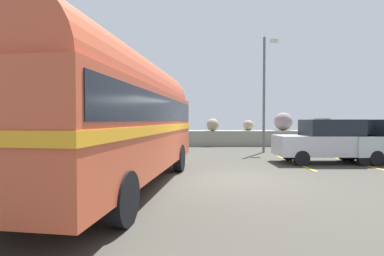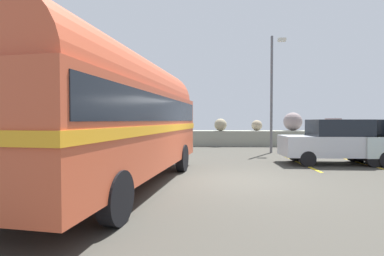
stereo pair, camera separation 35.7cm
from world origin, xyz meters
name	(u,v)px [view 1 (the left image)]	position (x,y,z in m)	size (l,w,h in m)	color
ground	(234,180)	(0.00, 0.00, 0.01)	(32.00, 26.00, 0.02)	#3E3C35
breakwater	(211,136)	(0.18, 11.80, 0.69)	(31.36, 1.93, 2.48)	gray
vintage_coach	(121,113)	(-3.22, -1.02, 2.05)	(3.69, 8.85, 3.70)	black
parked_car_nearest	(326,141)	(4.47, 3.32, 0.97)	(4.12, 1.77, 1.86)	black
lamp_post	(265,88)	(2.95, 7.38, 3.69)	(0.95, 0.58, 6.55)	#5B5B60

